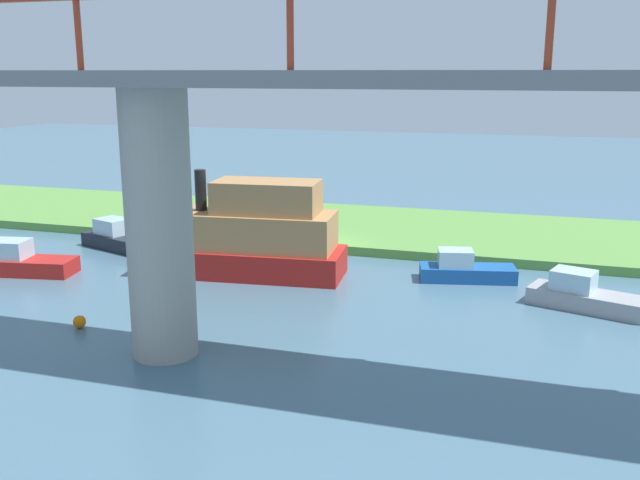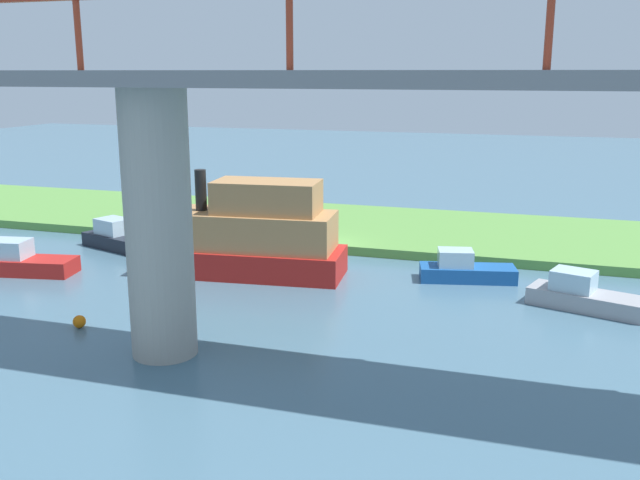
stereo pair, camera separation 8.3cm
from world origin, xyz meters
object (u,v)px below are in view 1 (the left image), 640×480
Objects in this scene: person_on_bank at (242,216)px; houseboat_blue at (20,262)px; bridge_pylon at (159,226)px; mooring_post at (287,231)px; skiff_small at (464,269)px; pontoon_yellow at (119,238)px; motorboat_white at (584,295)px; marker_buoy at (80,322)px; motorboat_red at (248,237)px.

houseboat_blue is (7.06, 11.01, -0.60)m from person_on_bank.
bridge_pylon is 16.28m from mooring_post.
person_on_bank is 15.05m from skiff_small.
person_on_bank is 4.24m from mooring_post.
bridge_pylon is at bearing 149.95° from houseboat_blue.
skiff_small is 19.24m from pontoon_yellow.
pontoon_yellow is at bearing -7.36° from motorboat_white.
person_on_bank is at bearing -136.02° from pontoon_yellow.
houseboat_blue is 9.36m from marker_buoy.
motorboat_red reaches higher than pontoon_yellow.
motorboat_red is at bearing -83.53° from bridge_pylon.
bridge_pylon is 1.76× the size of pontoon_yellow.
pontoon_yellow reaches higher than skiff_small.
bridge_pylon is 15.80m from skiff_small.
person_on_bank is 16.69m from marker_buoy.
motorboat_white is at bearing -174.06° from houseboat_blue.
houseboat_blue is 1.00× the size of pontoon_yellow.
marker_buoy is at bearing 69.60° from motorboat_red.
skiff_small is at bearing 160.98° from mooring_post.
motorboat_red reaches higher than motorboat_white.
bridge_pylon is at bearing 128.48° from pontoon_yellow.
houseboat_blue reaches higher than pontoon_yellow.
motorboat_red reaches higher than marker_buoy.
motorboat_red is 1.96× the size of pontoon_yellow.
marker_buoy is at bearing 91.38° from person_on_bank.
marker_buoy is (18.77, 8.38, -0.31)m from motorboat_white.
motorboat_red is at bearing 11.67° from skiff_small.
bridge_pylon is at bearing 105.22° from person_on_bank.
pontoon_yellow is (9.02, -2.62, -1.30)m from motorboat_red.
pontoon_yellow is at bearing -16.22° from motorboat_red.
motorboat_white reaches higher than mooring_post.
houseboat_blue reaches higher than skiff_small.
bridge_pylon is 9.89× the size of mooring_post.
houseboat_blue reaches higher than mooring_post.
pontoon_yellow is (-1.76, -5.89, -0.01)m from houseboat_blue.
houseboat_blue is 6.15m from pontoon_yellow.
houseboat_blue is at bearing 73.38° from pontoon_yellow.
bridge_pylon reaches higher than pontoon_yellow.
pontoon_yellow is at bearing 43.98° from person_on_bank.
pontoon_yellow is 12.88m from marker_buoy.
skiff_small is at bearing 178.48° from pontoon_yellow.
houseboat_blue is at bearing 39.70° from mooring_post.
pontoon_yellow is at bearing -1.52° from skiff_small.
bridge_pylon reaches higher than mooring_post.
houseboat_blue is 1.05× the size of motorboat_white.
mooring_post is at bearing -85.70° from bridge_pylon.
motorboat_white is (-24.47, 3.16, -0.03)m from pontoon_yellow.
person_on_bank is 1.49× the size of mooring_post.
motorboat_red is at bearing 163.78° from pontoon_yellow.
marker_buoy is at bearing -15.60° from bridge_pylon.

